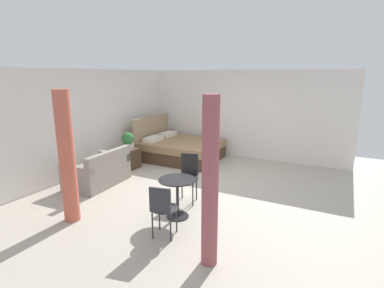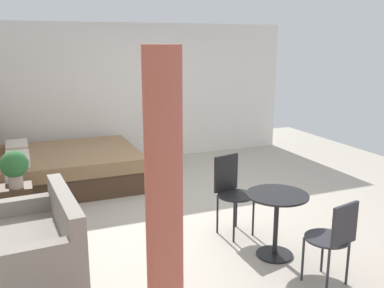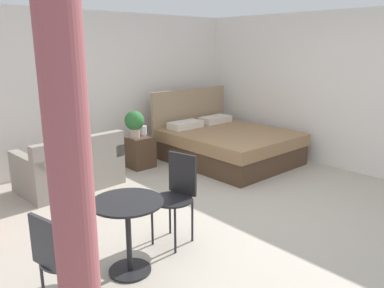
{
  "view_description": "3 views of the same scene",
  "coord_description": "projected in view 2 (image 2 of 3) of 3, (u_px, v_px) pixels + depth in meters",
  "views": [
    {
      "loc": [
        -5.67,
        -2.71,
        2.41
      ],
      "look_at": [
        -0.14,
        0.2,
        0.95
      ],
      "focal_mm": 27.92,
      "sensor_mm": 36.0,
      "label": 1
    },
    {
      "loc": [
        -5.07,
        2.1,
        2.21
      ],
      "look_at": [
        -0.19,
        0.11,
        0.94
      ],
      "focal_mm": 40.03,
      "sensor_mm": 36.0,
      "label": 2
    },
    {
      "loc": [
        -3.21,
        -2.96,
        2.0
      ],
      "look_at": [
        -0.29,
        0.32,
        0.86
      ],
      "focal_mm": 35.89,
      "sensor_mm": 36.0,
      "label": 3
    }
  ],
  "objects": [
    {
      "name": "balcony_table",
      "position": [
        276.0,
        213.0,
        4.42
      ],
      "size": [
        0.64,
        0.64,
        0.69
      ],
      "color": "black",
      "rests_on": "ground"
    },
    {
      "name": "cafe_chair_near_couch",
      "position": [
        231.0,
        187.0,
        4.97
      ],
      "size": [
        0.51,
        0.51,
        0.92
      ],
      "color": "black",
      "rests_on": "ground"
    },
    {
      "name": "vase",
      "position": [
        10.0,
        177.0,
        5.21
      ],
      "size": [
        0.11,
        0.11,
        0.16
      ],
      "color": "silver",
      "rests_on": "nightstand"
    },
    {
      "name": "cafe_chair_near_window",
      "position": [
        335.0,
        235.0,
        3.84
      ],
      "size": [
        0.49,
        0.49,
        0.84
      ],
      "color": "#2D2D33",
      "rests_on": "ground"
    },
    {
      "name": "couch",
      "position": [
        34.0,
        249.0,
        4.09
      ],
      "size": [
        1.39,
        0.92,
        0.79
      ],
      "color": "gray",
      "rests_on": "ground"
    },
    {
      "name": "ground_plane",
      "position": [
        194.0,
        208.0,
        5.85
      ],
      "size": [
        8.5,
        8.93,
        0.02
      ],
      "primitive_type": "cube",
      "color": "#B2A899"
    },
    {
      "name": "wall_right",
      "position": [
        138.0,
        93.0,
        8.03
      ],
      "size": [
        0.12,
        5.93,
        2.54
      ],
      "primitive_type": "cube",
      "color": "silver",
      "rests_on": "ground"
    },
    {
      "name": "bed",
      "position": [
        64.0,
        167.0,
        6.66
      ],
      "size": [
        1.79,
        2.12,
        1.19
      ],
      "color": "#473323",
      "rests_on": "ground"
    },
    {
      "name": "potted_plant",
      "position": [
        14.0,
        166.0,
        4.99
      ],
      "size": [
        0.32,
        0.32,
        0.45
      ],
      "color": "tan",
      "rests_on": "nightstand"
    },
    {
      "name": "nightstand",
      "position": [
        16.0,
        206.0,
        5.19
      ],
      "size": [
        0.4,
        0.41,
        0.52
      ],
      "color": "#473323",
      "rests_on": "ground"
    },
    {
      "name": "curtain_right",
      "position": [
        164.0,
        211.0,
        2.89
      ],
      "size": [
        0.26,
        0.26,
        2.19
      ],
      "color": "#C15B47",
      "rests_on": "ground"
    }
  ]
}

